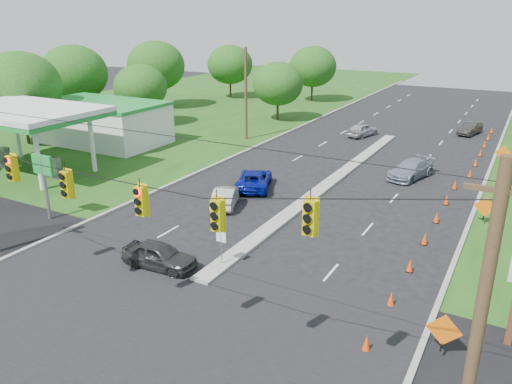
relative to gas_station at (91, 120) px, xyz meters
The scene contains 39 objects.
ground 31.23m from the gas_station, 40.57° to the right, with size 160.00×160.00×0.00m, color black.
grass_left 6.87m from the gas_station, behind, with size 40.00×160.00×0.06m, color #1E4714.
cross_street 31.23m from the gas_station, 40.57° to the right, with size 160.00×14.00×0.02m, color black.
curb_left 16.89m from the gas_station, 35.78° to the left, with size 0.25×110.00×0.16m, color gray.
curb_right 35.22m from the gas_station, 16.13° to the left, with size 0.25×110.00×0.16m, color gray.
median 23.79m from the gas_station, ahead, with size 1.00×34.00×0.18m, color gray.
median_sign 27.62m from the gas_station, 31.07° to the right, with size 0.55×0.06×2.05m.
signal_span 31.83m from the gas_station, 42.00° to the right, with size 25.60×0.32×9.00m.
utility_pole_far_left 14.93m from the gas_station, 41.21° to the left, with size 0.28×0.28×9.00m, color #422D1C.
gas_station is the anchor object (origin of this frame).
cone_0 36.38m from the gas_station, 28.35° to the right, with size 0.32×0.32×0.70m, color #EB400D.
cone_1 34.86m from the gas_station, 23.27° to the right, with size 0.32×0.32×0.70m, color #EB400D.
cone_2 33.63m from the gas_station, 17.77° to the right, with size 0.32×0.32×0.70m, color #EB400D.
cone_3 32.73m from the gas_station, 11.92° to the right, with size 0.32×0.32×0.70m, color #EB400D.
cone_4 32.20m from the gas_station, ahead, with size 0.32×0.32×0.70m, color #EB400D.
cone_5 32.03m from the gas_station, ahead, with size 0.32×0.32×0.70m, color #EB400D.
cone_6 32.25m from the gas_station, ahead, with size 0.32×0.32×0.70m, color #EB400D.
cone_7 33.43m from the gas_station, 12.57° to the left, with size 0.32×0.32×0.70m, color #EB400D.
cone_8 34.36m from the gas_station, 18.29° to the left, with size 0.32×0.32×0.70m, color #EB400D.
cone_9 35.61m from the gas_station, 23.65° to the left, with size 0.32×0.32×0.70m, color #EB400D.
cone_10 37.15m from the gas_station, 28.61° to the left, with size 0.32×0.32×0.70m, color #EB400D.
cone_11 38.94m from the gas_station, 33.14° to the left, with size 0.32×0.32×0.70m, color #EB400D.
cone_12 40.96m from the gas_station, 37.25° to the left, with size 0.32×0.32×0.70m, color #EB400D.
work_sign_0 38.11m from the gas_station, 25.25° to the right, with size 1.27×0.58×1.37m.
work_sign_1 34.54m from the gas_station, ahead, with size 1.27×0.58×1.37m.
work_sign_2 36.42m from the gas_station, 18.85° to the left, with size 1.27×0.58×1.37m.
tree_1 7.38m from the gas_station, 160.57° to the right, with size 7.56×7.56×8.82m.
tree_2 10.19m from the gas_station, 103.60° to the left, with size 5.88×5.88×6.86m.
tree_3 21.66m from the gas_station, 112.93° to the left, with size 7.56×7.56×8.82m.
tree_4 32.14m from the gas_station, 97.82° to the left, with size 6.72×6.72×7.84m.
tree_5 22.05m from the gas_station, 63.99° to the left, with size 5.88×5.88×6.86m.
tree_6 35.67m from the gas_station, 77.60° to the left, with size 6.72×6.72×7.84m.
tree_14 13.29m from the gas_station, 143.18° to the left, with size 7.56×7.56×8.82m.
black_sedan 26.36m from the gas_station, 36.97° to the right, with size 1.56×3.87×1.32m, color #2A2A2A.
white_sedan 20.61m from the gas_station, 19.88° to the right, with size 1.35×3.88×1.28m, color #BFB1AC.
blue_pickup 19.54m from the gas_station, ahead, with size 2.25×4.87×1.35m, color #07128F.
silver_car_far 29.03m from the gas_station, ahead, with size 1.93×4.76×1.38m, color gray.
silver_car_oncoming 26.91m from the gas_station, 38.72° to the left, with size 1.60×3.98×1.36m, color #9796A1.
dark_car_receding 38.37m from the gas_station, 37.08° to the left, with size 1.36×3.90×1.28m, color #262423.
Camera 1 is at (12.27, -12.59, 11.82)m, focal length 35.00 mm.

